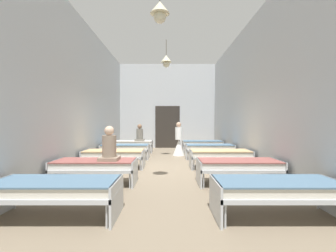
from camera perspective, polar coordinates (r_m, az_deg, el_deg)
name	(u,v)px	position (r m, az deg, el deg)	size (l,w,h in m)	color
ground_plane	(168,170)	(7.44, -0.01, -10.79)	(6.07, 12.46, 0.10)	#7A6B56
room_shell	(168,97)	(8.56, 0.01, 7.28)	(5.87, 12.06, 4.82)	silver
bed_left_row_0	(57,189)	(4.01, -25.85, -13.85)	(1.90, 0.84, 0.57)	#B7BCC1
bed_right_row_0	(278,189)	(3.99, 25.52, -13.94)	(1.90, 0.84, 0.57)	#B7BCC1
bed_left_row_1	(96,166)	(5.74, -17.38, -9.34)	(1.90, 0.84, 0.57)	#B7BCC1
bed_right_row_1	(239,166)	(5.72, 17.25, -9.37)	(1.90, 0.84, 0.57)	#B7BCC1
bed_left_row_2	(115,154)	(7.55, -12.99, -6.87)	(1.90, 0.84, 0.57)	#B7BCC1
bed_right_row_2	(221,154)	(7.54, 12.98, -6.88)	(1.90, 0.84, 0.57)	#B7BCC1
bed_left_row_3	(126,148)	(9.40, -10.33, -5.34)	(1.90, 0.84, 0.57)	#B7BCC1
bed_right_row_3	(210,148)	(9.39, 10.40, -5.35)	(1.90, 0.84, 0.57)	#B7BCC1
bed_left_row_4	(133,143)	(11.26, -8.56, -4.31)	(1.90, 0.84, 0.57)	#B7BCC1
bed_right_row_4	(203,143)	(11.25, 8.69, -4.31)	(1.90, 0.84, 0.57)	#B7BCC1
nurse_near_aisle	(179,143)	(10.16, 2.87, -4.35)	(0.52, 0.52, 1.49)	white
patient_seated_primary	(110,148)	(5.51, -14.14, -5.23)	(0.44, 0.44, 0.80)	gray
patient_seated_secondary	(141,135)	(11.12, -6.83, -2.15)	(0.44, 0.44, 0.80)	slate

